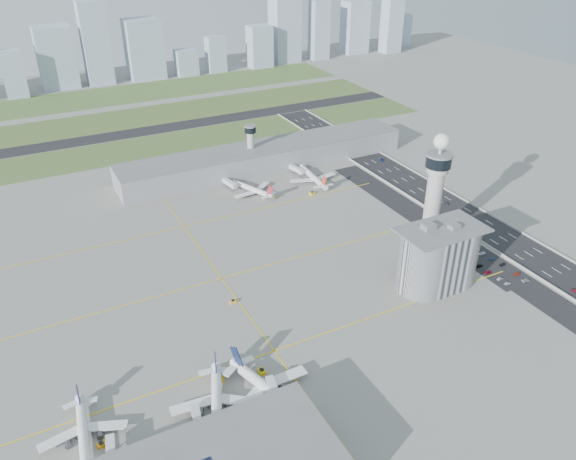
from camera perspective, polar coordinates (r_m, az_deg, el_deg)
name	(u,v)px	position (r m, az deg, el deg)	size (l,w,h in m)	color
ground	(321,288)	(275.40, 3.36, -5.92)	(1000.00, 1000.00, 0.00)	gray
grass_strip_0	(154,146)	(456.45, -13.43, 8.30)	(480.00, 50.00, 0.08)	#435428
grass_strip_1	(131,119)	(525.77, -15.65, 10.83)	(480.00, 60.00, 0.08)	#415628
grass_strip_2	(112,96)	(601.22, -17.47, 12.87)	(480.00, 70.00, 0.08)	#476530
runway	(142,132)	(490.43, -14.60, 9.64)	(480.00, 22.00, 0.10)	black
highway	(495,234)	(340.49, 20.32, -0.39)	(28.00, 500.00, 0.10)	black
barrier_left	(477,239)	(330.85, 18.65, -0.87)	(0.60, 500.00, 1.20)	#9E9E99
barrier_right	(513,228)	(349.92, 21.93, 0.22)	(0.60, 500.00, 1.20)	#9E9E99
landside_road	(475,253)	(318.18, 18.45, -2.23)	(18.00, 260.00, 0.08)	black
parking_lot	(488,265)	(310.16, 19.69, -3.34)	(20.00, 44.00, 0.10)	black
taxiway_line_h_0	(274,351)	(239.81, -1.40, -12.19)	(260.00, 0.60, 0.01)	yellow
taxiway_line_h_1	(222,278)	(283.70, -6.76, -4.91)	(260.00, 0.60, 0.01)	yellow
taxiway_line_h_2	(184,226)	(332.66, -10.53, 0.35)	(260.00, 0.60, 0.01)	yellow
taxiway_line_v	(222,278)	(283.70, -6.76, -4.91)	(0.60, 260.00, 0.01)	yellow
control_tower	(435,188)	(301.68, 14.70, 4.16)	(14.00, 14.00, 64.50)	#ADAAA5
secondary_tower	(251,143)	(397.54, -3.80, 8.77)	(8.60, 8.60, 31.90)	#ADAAA5
admin_building	(438,257)	(279.47, 15.02, -2.66)	(42.00, 24.00, 33.50)	#B2B2B7
terminal_pier	(265,156)	(403.62, -2.33, 7.47)	(210.00, 32.00, 15.80)	gray
airplane_near_a	(82,430)	(216.15, -20.20, -18.54)	(36.01, 30.61, 10.08)	white
airplane_near_b	(216,400)	(213.94, -7.31, -16.80)	(40.55, 34.47, 11.35)	white
airplane_near_c	(270,386)	(216.83, -1.83, -15.55)	(43.68, 37.13, 12.23)	white
airplane_far_a	(252,186)	(365.39, -3.68, 4.48)	(36.02, 30.62, 10.09)	white
airplane_far_b	(313,173)	(381.93, 2.52, 5.76)	(39.81, 33.84, 11.15)	white
jet_bridge_near_1	(201,439)	(206.88, -8.81, -20.22)	(14.00, 3.00, 5.70)	silver
jet_bridge_near_2	(280,408)	(213.85, -0.87, -17.62)	(14.00, 3.00, 5.70)	silver
jet_bridge_far_0	(224,181)	(378.66, -6.50, 4.92)	(14.00, 3.00, 5.70)	silver
jet_bridge_far_1	(290,168)	(397.20, 0.25, 6.33)	(14.00, 3.00, 5.70)	silver
tug_0	(101,444)	(215.53, -18.42, -19.94)	(2.18, 3.18, 1.85)	orange
tug_1	(219,379)	(228.19, -7.01, -14.76)	(2.51, 3.64, 2.12)	yellow
tug_2	(262,371)	(229.90, -2.69, -14.12)	(2.43, 3.53, 2.05)	#DFB405
tug_3	(233,301)	(266.18, -5.62, -7.23)	(1.97, 2.87, 1.67)	gold
tug_4	(273,196)	(360.94, -1.50, 3.47)	(2.04, 2.97, 1.73)	#DEBD06
tug_5	(312,193)	(364.90, 2.47, 3.78)	(2.36, 3.44, 2.00)	yellow
car_lot_0	(507,283)	(297.57, 21.40, -5.07)	(1.46, 3.62, 1.23)	silver
car_lot_1	(500,279)	(299.79, 20.75, -4.65)	(1.33, 3.80, 1.25)	slate
car_lot_2	(488,272)	(303.02, 19.65, -4.05)	(1.87, 4.05, 1.12)	maroon
car_lot_3	(479,266)	(306.69, 18.83, -3.44)	(1.79, 4.41, 1.28)	black
car_lot_4	(470,258)	(311.82, 18.05, -2.72)	(1.45, 3.60, 1.23)	navy
car_lot_5	(456,249)	(317.56, 16.69, -1.87)	(1.25, 3.60, 1.19)	silver
car_lot_6	(526,280)	(303.27, 23.00, -4.73)	(2.04, 4.43, 1.23)	#9C9C9C
car_lot_7	(517,274)	(306.88, 22.23, -4.13)	(1.77, 4.35, 1.26)	#AD311D
car_lot_8	(502,264)	(311.82, 20.96, -3.28)	(1.54, 3.82, 1.30)	black
car_lot_9	(492,259)	(314.85, 19.99, -2.77)	(1.20, 3.44, 1.13)	navy
car_lot_10	(482,253)	(317.76, 19.12, -2.27)	(2.17, 4.70, 1.31)	silver
car_lot_11	(469,245)	(323.50, 17.94, -1.46)	(1.84, 4.52, 1.31)	#AFAFAF
car_hw_0	(575,291)	(305.20, 27.15, -5.54)	(1.56, 3.87, 1.32)	maroon
car_hw_1	(446,203)	(365.95, 15.78, 2.63)	(1.28, 3.66, 1.21)	black
car_hw_2	(382,160)	(422.26, 9.50, 7.04)	(2.04, 4.43, 1.23)	navy
car_hw_4	(325,137)	(462.76, 3.76, 9.41)	(1.28, 3.18, 1.08)	gray
skyline_bldg_6	(13,74)	(624.78, -26.12, 14.03)	(20.04, 16.03, 45.20)	#9EADC1
skyline_bldg_7	(56,57)	(644.06, -22.51, 15.91)	(35.76, 28.61, 61.22)	#9EADC1
skyline_bldg_8	(95,43)	(641.56, -18.99, 17.50)	(26.33, 21.06, 83.39)	#9EADC1
skyline_bldg_9	(144,49)	(653.70, -14.41, 17.38)	(36.96, 29.57, 62.11)	#9EADC1
skyline_bldg_10	(186,63)	(660.18, -10.29, 16.39)	(23.01, 18.41, 27.75)	#9EADC1
skyline_bldg_11	(216,54)	(669.59, -7.35, 17.28)	(20.22, 16.18, 38.97)	#9EADC1
skyline_bldg_12	(260,46)	(686.95, -2.90, 18.12)	(26.14, 20.92, 46.89)	#9EADC1
skyline_bldg_13	(285,27)	(711.13, -0.32, 19.96)	(32.26, 25.81, 81.20)	#9EADC1
skyline_bldg_14	(319,30)	(726.78, 3.18, 19.63)	(21.59, 17.28, 68.75)	#9EADC1
skyline_bldg_15	(355,27)	(765.29, 6.82, 19.78)	(30.25, 24.20, 63.40)	#9EADC1
skyline_bldg_16	(392,24)	(773.37, 10.49, 19.93)	(23.04, 18.43, 71.56)	#9EADC1
skyline_bldg_17	(400,30)	(819.27, 11.36, 19.29)	(22.64, 18.11, 41.06)	#9EADC1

